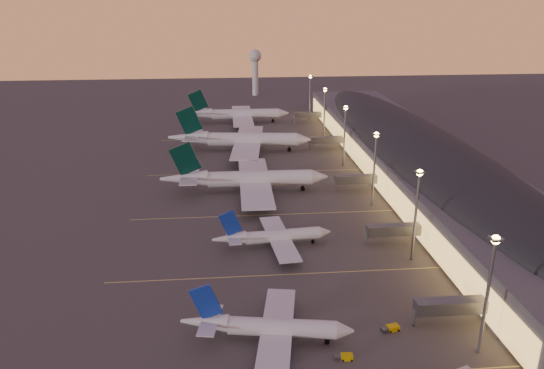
{
  "coord_description": "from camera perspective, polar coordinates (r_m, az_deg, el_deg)",
  "views": [
    {
      "loc": [
        -13.92,
        -125.27,
        67.7
      ],
      "look_at": [
        2.0,
        45.0,
        7.0
      ],
      "focal_mm": 35.0,
      "sensor_mm": 36.0,
      "label": 1
    }
  ],
  "objects": [
    {
      "name": "radar_tower",
      "position": [
        388.72,
        -1.82,
        12.76
      ],
      "size": [
        9.0,
        9.0,
        32.5
      ],
      "color": "silver",
      "rests_on": "ground"
    },
    {
      "name": "terminal_building",
      "position": [
        219.8,
        15.06,
        3.31
      ],
      "size": [
        56.35,
        255.0,
        17.46
      ],
      "color": "#4F4F54",
      "rests_on": "ground"
    },
    {
      "name": "ground",
      "position": [
        143.07,
        0.89,
        -8.7
      ],
      "size": [
        700.0,
        700.0,
        0.0
      ],
      "primitive_type": "plane",
      "color": "#403E3B"
    },
    {
      "name": "airliner_narrow_north",
      "position": [
        151.73,
        0.06,
        -5.62
      ],
      "size": [
        34.48,
        30.94,
        12.31
      ],
      "rotation": [
        0.0,
        0.0,
        0.1
      ],
      "color": "silver",
      "rests_on": "ground"
    },
    {
      "name": "airliner_wide_far",
      "position": [
        302.81,
        -3.88,
        7.54
      ],
      "size": [
        60.27,
        54.66,
        19.35
      ],
      "rotation": [
        0.0,
        0.0,
        -0.01
      ],
      "color": "silver",
      "rests_on": "ground"
    },
    {
      "name": "light_masts",
      "position": [
        203.0,
        9.1,
        4.99
      ],
      "size": [
        2.2,
        217.2,
        25.9
      ],
      "color": "slate",
      "rests_on": "ground"
    },
    {
      "name": "baggage_tug_a",
      "position": [
        111.08,
        7.81,
        -17.9
      ],
      "size": [
        3.7,
        1.82,
        1.07
      ],
      "rotation": [
        0.0,
        0.0,
        -0.09
      ],
      "color": "#D9B104",
      "rests_on": "ground"
    },
    {
      "name": "lane_markings",
      "position": [
        179.14,
        -0.49,
        -2.66
      ],
      "size": [
        90.0,
        180.36,
        0.0
      ],
      "color": "#D8C659",
      "rests_on": "ground"
    },
    {
      "name": "airliner_wide_near",
      "position": [
        193.15,
        -2.89,
        0.59
      ],
      "size": [
        61.02,
        55.39,
        19.57
      ],
      "rotation": [
        0.0,
        0.0,
        -0.02
      ],
      "color": "silver",
      "rests_on": "ground"
    },
    {
      "name": "baggage_tug_b",
      "position": [
        120.53,
        12.65,
        -14.87
      ],
      "size": [
        4.17,
        2.38,
        1.17
      ],
      "rotation": [
        0.0,
        0.0,
        0.22
      ],
      "color": "#D9B104",
      "rests_on": "ground"
    },
    {
      "name": "airliner_narrow_south",
      "position": [
        113.25,
        -0.56,
        -15.1
      ],
      "size": [
        36.0,
        32.54,
        12.88
      ],
      "rotation": [
        0.0,
        0.0,
        -0.17
      ],
      "color": "silver",
      "rests_on": "ground"
    },
    {
      "name": "airliner_wide_mid",
      "position": [
        246.01,
        -3.47,
        4.85
      ],
      "size": [
        66.21,
        60.69,
        21.18
      ],
      "rotation": [
        0.0,
        0.0,
        -0.11
      ],
      "color": "silver",
      "rests_on": "ground"
    }
  ]
}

